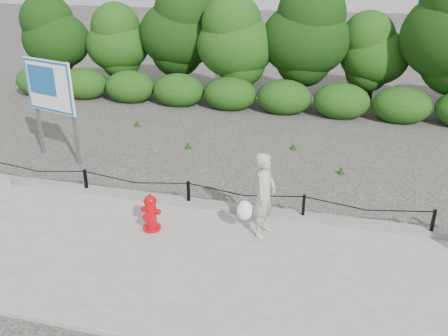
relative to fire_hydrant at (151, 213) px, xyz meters
name	(u,v)px	position (x,y,z in m)	size (l,w,h in m)	color
ground	(189,209)	(0.42, 1.12, -0.45)	(90.00, 90.00, 0.00)	#2D2B28
sidewalk	(155,258)	(0.42, -0.88, -0.41)	(14.00, 4.00, 0.08)	gray
curb	(190,202)	(0.42, 1.17, -0.30)	(14.00, 0.22, 0.14)	slate
chain_barrier	(188,191)	(0.42, 1.12, 0.00)	(10.06, 0.06, 0.60)	black
treeline	(290,37)	(1.36, 10.03, 2.07)	(20.07, 3.79, 5.02)	black
fire_hydrant	(151,213)	(0.00, 0.00, 0.00)	(0.41, 0.43, 0.78)	#BB070B
pedestrian	(263,196)	(2.18, 0.40, 0.47)	(0.77, 0.70, 1.72)	#A8A390
advertising_sign	(50,91)	(-3.97, 2.95, 1.48)	(1.66, 0.60, 2.75)	slate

